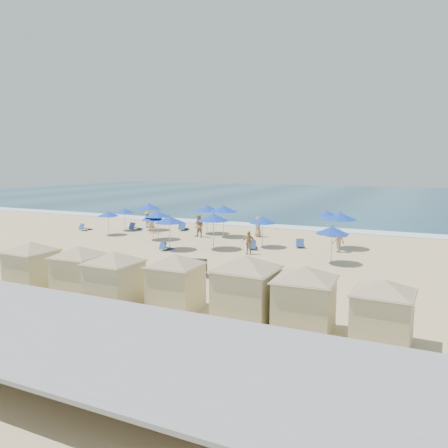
% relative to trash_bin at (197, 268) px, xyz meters
% --- Properties ---
extents(ground, '(160.00, 160.00, 0.00)m').
position_rel_trash_bin_xyz_m(ground, '(-3.06, 3.99, -0.44)').
color(ground, tan).
rests_on(ground, ground).
extents(ocean, '(160.00, 80.00, 0.06)m').
position_rel_trash_bin_xyz_m(ocean, '(-3.06, 58.99, -0.41)').
color(ocean, navy).
rests_on(ocean, ground).
extents(surf_line, '(160.00, 2.50, 0.08)m').
position_rel_trash_bin_xyz_m(surf_line, '(-3.06, 19.49, -0.40)').
color(surf_line, white).
rests_on(surf_line, ground).
extents(seawall, '(160.00, 6.10, 1.22)m').
position_rel_trash_bin_xyz_m(seawall, '(-3.06, -9.51, 0.21)').
color(seawall, gray).
rests_on(seawall, ground).
extents(trash_bin, '(1.06, 1.06, 0.89)m').
position_rel_trash_bin_xyz_m(trash_bin, '(0.00, 0.00, 0.00)').
color(trash_bin, black).
rests_on(trash_bin, ground).
extents(cabana_0, '(4.21, 4.21, 2.64)m').
position_rel_trash_bin_xyz_m(cabana_0, '(-5.95, -5.72, 1.07)').
color(cabana_0, beige).
rests_on(cabana_0, ground).
extents(cabana_1, '(4.16, 4.16, 2.61)m').
position_rel_trash_bin_xyz_m(cabana_1, '(-3.17, -5.49, 1.05)').
color(cabana_1, beige).
rests_on(cabana_1, ground).
extents(cabana_2, '(4.21, 4.21, 2.64)m').
position_rel_trash_bin_xyz_m(cabana_2, '(-0.82, -5.91, 1.07)').
color(cabana_2, beige).
rests_on(cabana_2, ground).
extents(cabana_3, '(4.16, 4.16, 2.61)m').
position_rel_trash_bin_xyz_m(cabana_3, '(1.79, -5.15, 1.05)').
color(cabana_3, beige).
rests_on(cabana_3, ground).
extents(cabana_4, '(4.63, 4.63, 2.90)m').
position_rel_trash_bin_xyz_m(cabana_4, '(5.04, -5.33, 1.22)').
color(cabana_4, beige).
rests_on(cabana_4, ground).
extents(cabana_5, '(4.36, 4.36, 2.74)m').
position_rel_trash_bin_xyz_m(cabana_5, '(7.33, -5.40, 1.12)').
color(cabana_5, beige).
rests_on(cabana_5, ground).
extents(cabana_6, '(4.05, 4.05, 2.55)m').
position_rel_trash_bin_xyz_m(cabana_6, '(9.99, -5.42, 1.01)').
color(cabana_6, beige).
rests_on(cabana_6, ground).
extents(umbrella_0, '(1.83, 1.83, 2.08)m').
position_rel_trash_bin_xyz_m(umbrella_0, '(-13.87, 11.59, 1.36)').
color(umbrella_0, '#A5A8AD').
rests_on(umbrella_0, ground).
extents(umbrella_1, '(1.83, 1.83, 2.08)m').
position_rel_trash_bin_xyz_m(umbrella_1, '(-13.52, 8.93, 1.36)').
color(umbrella_1, '#A5A8AD').
rests_on(umbrella_1, ground).
extents(umbrella_2, '(2.20, 2.20, 2.51)m').
position_rel_trash_bin_xyz_m(umbrella_2, '(-11.94, 12.71, 1.73)').
color(umbrella_2, '#A5A8AD').
rests_on(umbrella_2, ground).
extents(umbrella_3, '(1.82, 1.82, 2.07)m').
position_rel_trash_bin_xyz_m(umbrella_3, '(-8.69, 8.56, 1.35)').
color(umbrella_3, '#A5A8AD').
rests_on(umbrella_3, ground).
extents(umbrella_4, '(2.25, 2.25, 2.56)m').
position_rel_trash_bin_xyz_m(umbrella_4, '(-6.20, 13.16, 1.77)').
color(umbrella_4, '#A5A8AD').
rests_on(umbrella_4, ground).
extents(umbrella_5, '(2.08, 2.08, 2.37)m').
position_rel_trash_bin_xyz_m(umbrella_5, '(-8.44, 8.87, 1.61)').
color(umbrella_5, '#A5A8AD').
rests_on(umbrella_5, ground).
extents(umbrella_6, '(2.17, 2.17, 2.47)m').
position_rel_trash_bin_xyz_m(umbrella_6, '(-5.34, 5.71, 1.70)').
color(umbrella_6, '#A5A8AD').
rests_on(umbrella_6, ground).
extents(umbrella_7, '(2.38, 2.38, 2.71)m').
position_rel_trash_bin_xyz_m(umbrella_7, '(-4.19, 12.26, 1.90)').
color(umbrella_7, '#A5A8AD').
rests_on(umbrella_7, ground).
extents(umbrella_8, '(2.01, 2.01, 2.28)m').
position_rel_trash_bin_xyz_m(umbrella_8, '(0.33, 9.38, 1.53)').
color(umbrella_8, '#A5A8AD').
rests_on(umbrella_8, ground).
extents(umbrella_9, '(1.92, 1.92, 2.19)m').
position_rel_trash_bin_xyz_m(umbrella_9, '(3.52, 16.44, 1.45)').
color(umbrella_9, '#A5A8AD').
rests_on(umbrella_9, ground).
extents(umbrella_10, '(2.37, 2.37, 2.70)m').
position_rel_trash_bin_xyz_m(umbrella_10, '(5.53, 11.23, 1.90)').
color(umbrella_10, '#A5A8AD').
rests_on(umbrella_10, ground).
extents(umbrella_11, '(2.09, 2.09, 2.38)m').
position_rel_trash_bin_xyz_m(umbrella_11, '(5.98, 6.20, 1.62)').
color(umbrella_11, '#A5A8AD').
rests_on(umbrella_11, ground).
extents(umbrella_12, '(2.31, 2.31, 2.63)m').
position_rel_trash_bin_xyz_m(umbrella_12, '(-2.61, 7.22, 1.84)').
color(umbrella_12, '#A5A8AD').
rests_on(umbrella_12, ground).
extents(beach_chair_0, '(0.77, 1.30, 0.67)m').
position_rel_trash_bin_xyz_m(beach_chair_0, '(-17.14, 9.94, -0.21)').
color(beach_chair_0, '#27478F').
rests_on(beach_chair_0, ground).
extents(beach_chair_1, '(0.76, 1.38, 0.72)m').
position_rel_trash_bin_xyz_m(beach_chair_1, '(-13.18, 12.14, -0.19)').
color(beach_chair_1, '#27478F').
rests_on(beach_chair_1, ground).
extents(beach_chair_2, '(0.85, 1.48, 0.76)m').
position_rel_trash_bin_xyz_m(beach_chair_2, '(-8.96, 13.78, -0.18)').
color(beach_chair_2, '#27478F').
rests_on(beach_chair_2, ground).
extents(beach_chair_3, '(0.62, 1.21, 0.64)m').
position_rel_trash_bin_xyz_m(beach_chair_3, '(-5.47, 5.34, -0.22)').
color(beach_chair_3, '#27478F').
rests_on(beach_chair_3, ground).
extents(beach_chair_4, '(0.92, 1.41, 0.71)m').
position_rel_trash_bin_xyz_m(beach_chair_4, '(-0.03, 8.26, -0.20)').
color(beach_chair_4, '#27478F').
rests_on(beach_chair_4, ground).
extents(beach_chair_5, '(0.85, 1.37, 0.70)m').
position_rel_trash_bin_xyz_m(beach_chair_5, '(2.89, 10.36, -0.20)').
color(beach_chair_5, '#27478F').
rests_on(beach_chair_5, ground).
extents(beachgoer_0, '(0.59, 0.73, 1.74)m').
position_rel_trash_bin_xyz_m(beachgoer_0, '(-10.75, 11.34, 0.42)').
color(beachgoer_0, '#A5855B').
rests_on(beachgoer_0, ground).
extents(beachgoer_1, '(0.99, 0.82, 1.86)m').
position_rel_trash_bin_xyz_m(beachgoer_1, '(-5.90, 11.16, 0.49)').
color(beachgoer_1, '#A5855B').
rests_on(beachgoer_1, ground).
extents(beachgoer_2, '(0.99, 0.55, 1.59)m').
position_rel_trash_bin_xyz_m(beachgoer_2, '(0.37, 6.55, 0.35)').
color(beachgoer_2, '#A5855B').
rests_on(beachgoer_2, ground).
extents(beachgoer_3, '(1.12, 1.13, 1.57)m').
position_rel_trash_bin_xyz_m(beachgoer_3, '(5.70, 9.89, 0.34)').
color(beachgoer_3, '#A5855B').
rests_on(beachgoer_3, ground).
extents(beachgoer_4, '(0.75, 0.94, 1.68)m').
position_rel_trash_bin_xyz_m(beachgoer_4, '(-1.55, 13.45, 0.40)').
color(beachgoer_4, '#A5855B').
rests_on(beachgoer_4, ground).
extents(beachgoer_5, '(1.05, 0.67, 1.55)m').
position_rel_trash_bin_xyz_m(beachgoer_5, '(-12.95, 13.85, 0.33)').
color(beachgoer_5, '#A5855B').
rests_on(beachgoer_5, ground).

